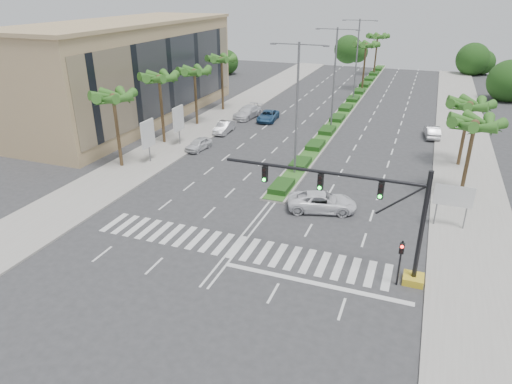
# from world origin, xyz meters

# --- Properties ---
(ground) EXTENTS (160.00, 160.00, 0.00)m
(ground) POSITION_xyz_m (0.00, 0.00, 0.00)
(ground) COLOR #333335
(ground) RESTS_ON ground
(footpath_right) EXTENTS (6.00, 120.00, 0.15)m
(footpath_right) POSITION_xyz_m (15.20, 20.00, 0.07)
(footpath_right) COLOR gray
(footpath_right) RESTS_ON ground
(footpath_left) EXTENTS (6.00, 120.00, 0.15)m
(footpath_left) POSITION_xyz_m (-15.20, 20.00, 0.07)
(footpath_left) COLOR gray
(footpath_left) RESTS_ON ground
(median) EXTENTS (2.20, 75.00, 0.20)m
(median) POSITION_xyz_m (0.00, 45.00, 0.10)
(median) COLOR gray
(median) RESTS_ON ground
(median_grass) EXTENTS (1.80, 75.00, 0.04)m
(median_grass) POSITION_xyz_m (0.00, 45.00, 0.22)
(median_grass) COLOR #33561D
(median_grass) RESTS_ON median
(building) EXTENTS (12.00, 36.00, 12.00)m
(building) POSITION_xyz_m (-26.00, 26.00, 6.00)
(building) COLOR tan
(building) RESTS_ON ground
(signal_gantry) EXTENTS (12.60, 1.20, 7.20)m
(signal_gantry) POSITION_xyz_m (9.27, -0.00, 3.46)
(signal_gantry) COLOR gold
(signal_gantry) RESTS_ON ground
(pedestrian_signal) EXTENTS (0.28, 0.36, 3.00)m
(pedestrian_signal) POSITION_xyz_m (10.60, -0.68, 2.04)
(pedestrian_signal) COLOR black
(pedestrian_signal) RESTS_ON ground
(direction_sign) EXTENTS (2.70, 0.11, 3.40)m
(direction_sign) POSITION_xyz_m (13.50, 7.99, 2.45)
(direction_sign) COLOR slate
(direction_sign) RESTS_ON ground
(billboard_near) EXTENTS (0.18, 2.10, 4.35)m
(billboard_near) POSITION_xyz_m (-14.50, 12.00, 2.96)
(billboard_near) COLOR slate
(billboard_near) RESTS_ON ground
(billboard_far) EXTENTS (0.18, 2.10, 4.35)m
(billboard_far) POSITION_xyz_m (-14.50, 18.00, 2.96)
(billboard_far) COLOR slate
(billboard_far) RESTS_ON ground
(palm_left_near) EXTENTS (4.57, 4.68, 7.55)m
(palm_left_near) POSITION_xyz_m (-16.50, 10.00, 6.69)
(palm_left_near) COLOR brown
(palm_left_near) RESTS_ON ground
(palm_left_mid) EXTENTS (4.57, 4.68, 7.95)m
(palm_left_mid) POSITION_xyz_m (-16.50, 18.00, 7.08)
(palm_left_mid) COLOR brown
(palm_left_mid) RESTS_ON ground
(palm_left_far) EXTENTS (4.57, 4.68, 7.35)m
(palm_left_far) POSITION_xyz_m (-16.50, 26.00, 6.50)
(palm_left_far) COLOR brown
(palm_left_far) RESTS_ON ground
(palm_left_end) EXTENTS (4.57, 4.68, 7.75)m
(palm_left_end) POSITION_xyz_m (-16.50, 34.00, 6.88)
(palm_left_end) COLOR brown
(palm_left_end) RESTS_ON ground
(palm_right_near) EXTENTS (4.57, 4.68, 7.05)m
(palm_right_near) POSITION_xyz_m (14.50, 14.00, 6.20)
(palm_right_near) COLOR brown
(palm_right_near) RESTS_ON ground
(palm_right_far) EXTENTS (4.57, 4.68, 6.75)m
(palm_right_far) POSITION_xyz_m (14.50, 22.00, 5.91)
(palm_right_far) COLOR brown
(palm_right_far) RESTS_ON ground
(palm_median_a) EXTENTS (4.57, 4.68, 8.05)m
(palm_median_a) POSITION_xyz_m (0.00, 55.00, 7.17)
(palm_median_a) COLOR brown
(palm_median_a) RESTS_ON ground
(palm_median_b) EXTENTS (4.57, 4.68, 8.05)m
(palm_median_b) POSITION_xyz_m (0.00, 70.00, 7.17)
(palm_median_b) COLOR brown
(palm_median_b) RESTS_ON ground
(streetlight_near) EXTENTS (5.10, 0.25, 12.00)m
(streetlight_near) POSITION_xyz_m (0.00, 14.00, 6.81)
(streetlight_near) COLOR slate
(streetlight_near) RESTS_ON ground
(streetlight_mid) EXTENTS (5.10, 0.25, 12.00)m
(streetlight_mid) POSITION_xyz_m (0.00, 30.00, 6.81)
(streetlight_mid) COLOR slate
(streetlight_mid) RESTS_ON ground
(streetlight_far) EXTENTS (5.10, 0.25, 12.00)m
(streetlight_far) POSITION_xyz_m (0.00, 46.00, 6.81)
(streetlight_far) COLOR slate
(streetlight_far) RESTS_ON ground
(car_parked_a) EXTENTS (1.97, 3.90, 1.27)m
(car_parked_a) POSITION_xyz_m (-11.76, 17.25, 0.64)
(car_parked_a) COLOR silver
(car_parked_a) RESTS_ON ground
(car_parked_b) EXTENTS (1.58, 4.17, 1.36)m
(car_parked_b) POSITION_xyz_m (-11.80, 24.06, 0.68)
(car_parked_b) COLOR silver
(car_parked_b) RESTS_ON ground
(car_parked_c) EXTENTS (2.62, 4.96, 1.33)m
(car_parked_c) POSITION_xyz_m (-8.62, 30.98, 0.67)
(car_parked_c) COLOR #29537E
(car_parked_c) RESTS_ON ground
(car_parked_d) EXTENTS (2.84, 5.64, 1.57)m
(car_parked_d) POSITION_xyz_m (-11.72, 31.46, 0.78)
(car_parked_d) COLOR silver
(car_parked_d) RESTS_ON ground
(car_crossing) EXTENTS (5.84, 3.79, 1.50)m
(car_crossing) POSITION_xyz_m (4.14, 7.54, 0.75)
(car_crossing) COLOR white
(car_crossing) RESTS_ON ground
(car_right) EXTENTS (2.02, 4.45, 1.42)m
(car_right) POSITION_xyz_m (11.80, 30.91, 0.71)
(car_right) COLOR #9E9DA2
(car_right) RESTS_ON ground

